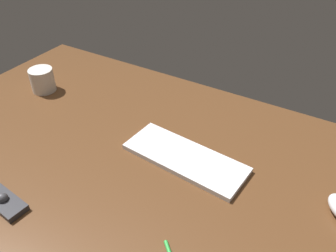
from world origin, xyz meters
The scene contains 3 objects.
desk centered at (0.00, 0.00, 1.00)cm, with size 140.00×84.00×2.00cm, color brown.
keyboard centered at (14.49, 2.96, 2.72)cm, with size 34.07×12.96×1.43cm, color white.
coffee_mug centered at (-46.47, 9.55, 6.12)cm, with size 8.25×8.25×8.23cm, color silver.
Camera 1 is at (46.23, -59.29, 66.29)cm, focal length 36.88 mm.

